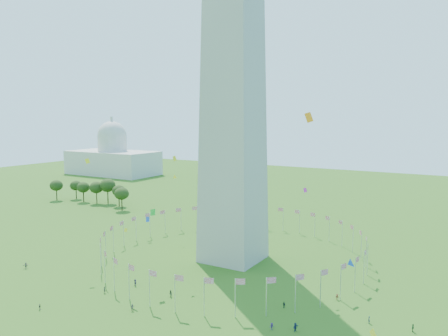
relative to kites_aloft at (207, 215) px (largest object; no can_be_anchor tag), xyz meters
The scene contains 6 objects.
ground 32.71m from the kites_aloft, 103.71° to the right, with size 600.00×600.00×0.00m, color #275313.
flag_ring 29.56m from the kites_aloft, 104.12° to the left, with size 80.24×80.24×9.00m.
capitol_building 242.04m from the kites_aloft, 140.29° to the left, with size 70.00×35.00×46.00m, color beige, non-canonical shape.
crowd 28.10m from the kites_aloft, 82.60° to the right, with size 104.73×68.05×1.93m.
kites_aloft is the anchor object (origin of this frame).
tree_line_west 129.24m from the kites_aloft, 149.23° to the left, with size 55.24×16.26×12.55m.
Camera 1 is at (64.85, -65.63, 44.44)m, focal length 35.00 mm.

